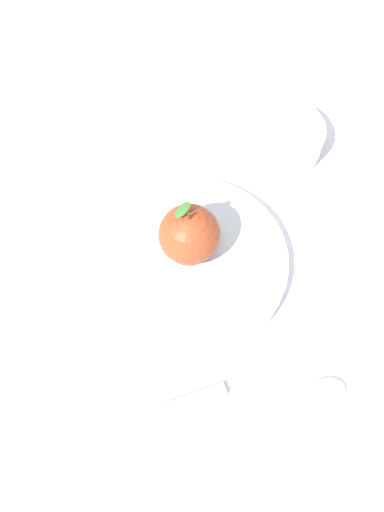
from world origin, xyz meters
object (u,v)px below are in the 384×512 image
Objects in this scene: dinner_plate at (192,259)px; spoon at (311,400)px; apple at (189,235)px; side_bowl at (281,136)px; knife at (230,387)px.

spoon is (-0.22, 0.04, -0.01)m from dinner_plate.
side_bowl is at bearing -84.13° from apple.
dinner_plate is at bearing -33.60° from knife.
apple is at bearing 95.87° from side_bowl.
spoon reaches higher than knife.
side_bowl reaches higher than spoon.
apple is at bearing -30.87° from dinner_plate.
side_bowl is 0.37m from spoon.
spoon is at bearing 167.99° from apple.
side_bowl reaches higher than dinner_plate.
apple reaches higher than spoon.
dinner_plate is 0.23m from side_bowl.
apple is at bearing -33.44° from knife.
side_bowl is at bearing -82.02° from dinner_plate.
apple is 0.53× the size of spoon.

